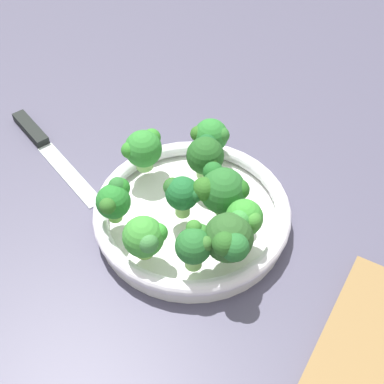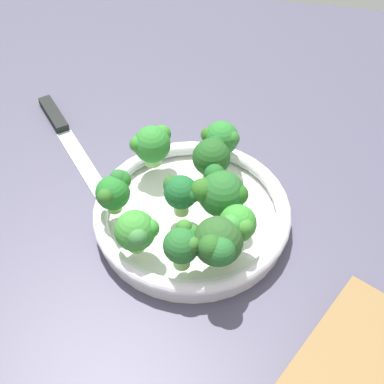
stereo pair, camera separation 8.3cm
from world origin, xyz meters
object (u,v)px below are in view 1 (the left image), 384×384
(broccoli_floret_2, at_px, (145,238))
(broccoli_floret_3, at_px, (211,136))
(broccoli_floret_0, at_px, (206,155))
(broccoli_floret_5, at_px, (196,244))
(bowl, at_px, (192,215))
(broccoli_floret_6, at_px, (229,240))
(broccoli_floret_8, at_px, (143,149))
(broccoli_floret_4, at_px, (181,193))
(broccoli_floret_9, at_px, (114,199))
(broccoli_floret_1, at_px, (221,190))
(knife, at_px, (44,144))
(broccoli_floret_7, at_px, (244,219))

(broccoli_floret_2, xyz_separation_m, broccoli_floret_3, (-0.20, 0.08, 0.00))
(broccoli_floret_0, xyz_separation_m, broccoli_floret_5, (0.17, -0.01, 0.00))
(bowl, relative_size, broccoli_floret_0, 4.22)
(broccoli_floret_5, bearing_deg, broccoli_floret_6, 98.56)
(broccoli_floret_2, distance_m, broccoli_floret_8, 0.17)
(broccoli_floret_3, height_order, broccoli_floret_4, broccoli_floret_4)
(broccoli_floret_5, height_order, broccoli_floret_6, broccoli_floret_6)
(broccoli_floret_3, relative_size, broccoli_floret_9, 1.00)
(broccoli_floret_8, bearing_deg, broccoli_floret_0, 82.15)
(broccoli_floret_1, bearing_deg, bowl, -98.09)
(broccoli_floret_9, bearing_deg, broccoli_floret_6, 65.91)
(knife, bearing_deg, broccoli_floret_7, 56.18)
(broccoli_floret_5, bearing_deg, broccoli_floret_3, 175.50)
(broccoli_floret_6, height_order, broccoli_floret_9, broccoli_floret_6)
(broccoli_floret_7, xyz_separation_m, broccoli_floret_9, (-0.04, -0.18, -0.01))
(broccoli_floret_0, distance_m, knife, 0.30)
(broccoli_floret_9, height_order, knife, broccoli_floret_9)
(broccoli_floret_7, distance_m, knife, 0.41)
(broccoli_floret_4, distance_m, broccoli_floret_6, 0.11)
(broccoli_floret_1, bearing_deg, broccoli_floret_8, -125.97)
(bowl, height_order, broccoli_floret_3, broccoli_floret_3)
(broccoli_floret_3, xyz_separation_m, broccoli_floret_9, (0.14, -0.13, 0.00))
(broccoli_floret_0, height_order, broccoli_floret_4, broccoli_floret_0)
(broccoli_floret_2, height_order, broccoli_floret_3, same)
(broccoli_floret_3, xyz_separation_m, broccoli_floret_4, (0.13, -0.04, 0.01))
(broccoli_floret_3, xyz_separation_m, broccoli_floret_6, (0.21, 0.03, 0.01))
(broccoli_floret_9, bearing_deg, broccoli_floret_4, 96.86)
(broccoli_floret_3, distance_m, broccoli_floret_9, 0.19)
(broccoli_floret_0, xyz_separation_m, broccoli_floret_3, (-0.05, 0.01, -0.00))
(broccoli_floret_3, xyz_separation_m, broccoli_floret_7, (0.17, 0.05, 0.01))
(broccoli_floret_3, relative_size, broccoli_floret_8, 0.96)
(broccoli_floret_8, bearing_deg, bowl, 43.83)
(broccoli_floret_3, height_order, broccoli_floret_5, broccoli_floret_5)
(broccoli_floret_5, distance_m, broccoli_floret_8, 0.20)
(broccoli_floret_2, bearing_deg, bowl, 146.20)
(broccoli_floret_2, height_order, broccoli_floret_8, broccoli_floret_8)
(knife, bearing_deg, broccoli_floret_2, 38.61)
(broccoli_floret_4, distance_m, broccoli_floret_5, 0.09)
(broccoli_floret_4, bearing_deg, bowl, 130.60)
(bowl, distance_m, broccoli_floret_2, 0.12)
(broccoli_floret_5, relative_size, broccoli_floret_8, 0.98)
(broccoli_floret_2, distance_m, broccoli_floret_7, 0.13)
(broccoli_floret_5, xyz_separation_m, broccoli_floret_6, (-0.01, 0.04, 0.00))
(broccoli_floret_6, height_order, broccoli_floret_8, broccoli_floret_6)
(broccoli_floret_7, bearing_deg, broccoli_floret_2, -77.78)
(bowl, relative_size, broccoli_floret_2, 4.66)
(bowl, height_order, broccoli_floret_4, broccoli_floret_4)
(broccoli_floret_2, bearing_deg, broccoli_floret_5, 78.56)
(broccoli_floret_3, distance_m, broccoli_floret_4, 0.13)
(broccoli_floret_2, height_order, knife, broccoli_floret_2)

